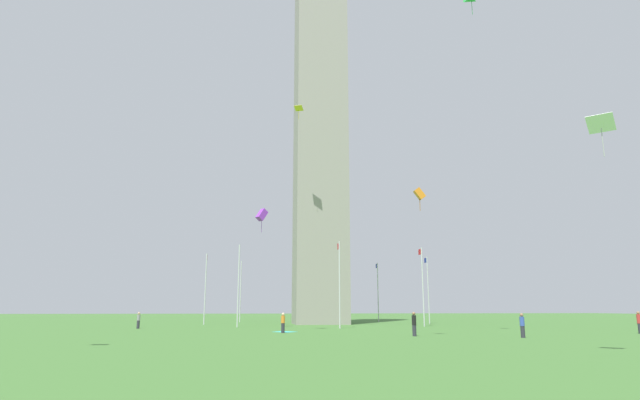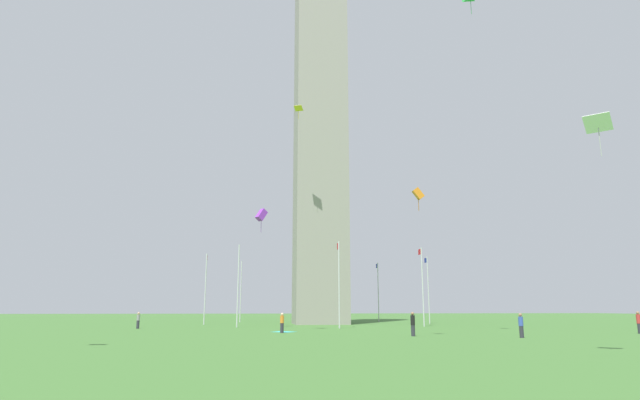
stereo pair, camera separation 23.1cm
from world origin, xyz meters
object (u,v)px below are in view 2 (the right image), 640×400
at_px(flagpole_n, 308,290).
at_px(flagpole_se, 238,282).
at_px(flagpole_sw, 422,283).
at_px(person_gray_shirt, 138,320).
at_px(person_black_shirt, 413,324).
at_px(flagpole_e, 206,285).
at_px(obelisk_monument, 320,99).
at_px(kite_purple_box, 261,215).
at_px(kite_yellow_diamond, 298,109).
at_px(kite_white_diamond, 598,124).
at_px(person_orange_shirt, 282,323).
at_px(flagpole_s, 339,280).
at_px(person_red_shirt, 639,323).
at_px(flagpole_w, 428,287).
at_px(kite_orange_box, 418,194).
at_px(person_blue_shirt, 521,326).
at_px(flagpole_nw, 378,289).
at_px(flagpole_ne, 241,289).
at_px(picnic_blanket_near_first_person, 284,332).

relative_size(flagpole_n, flagpole_se, 1.00).
height_order(flagpole_sw, person_gray_shirt, flagpole_sw).
height_order(flagpole_n, person_black_shirt, flagpole_n).
bearing_deg(flagpole_e, obelisk_monument, -90.21).
bearing_deg(kite_purple_box, kite_yellow_diamond, -44.16).
bearing_deg(kite_white_diamond, person_orange_shirt, 28.39).
bearing_deg(flagpole_s, person_red_shirt, -122.32).
relative_size(flagpole_se, flagpole_w, 1.00).
distance_m(flagpole_s, person_orange_shirt, 11.69).
bearing_deg(kite_white_diamond, kite_purple_box, 22.88).
bearing_deg(flagpole_se, kite_orange_box, -147.36).
xyz_separation_m(flagpole_s, person_blue_shirt, (-18.38, -9.69, -4.00)).
bearing_deg(obelisk_monument, person_orange_shirt, 164.84).
height_order(flagpole_nw, person_black_shirt, flagpole_nw).
relative_size(flagpole_n, person_blue_shirt, 5.31).
distance_m(person_orange_shirt, kite_white_diamond, 28.62).
bearing_deg(obelisk_monument, flagpole_sw, -134.85).
xyz_separation_m(person_gray_shirt, kite_purple_box, (-0.38, -12.07, 11.01)).
xyz_separation_m(flagpole_e, person_red_shirt, (-28.73, -36.88, -3.96)).
height_order(person_gray_shirt, kite_yellow_diamond, kite_yellow_diamond).
height_order(flagpole_e, person_orange_shirt, flagpole_e).
height_order(person_red_shirt, kite_orange_box, kite_orange_box).
xyz_separation_m(flagpole_ne, flagpole_nw, (-0.00, -20.75, 0.00)).
height_order(flagpole_n, picnic_blanket_near_first_person, flagpole_n).
bearing_deg(person_blue_shirt, kite_orange_box, 44.56).
relative_size(flagpole_s, person_red_shirt, 5.04).
height_order(flagpole_e, flagpole_w, same).
distance_m(person_orange_shirt, picnic_blanket_near_first_person, 2.14).
bearing_deg(flagpole_ne, person_black_shirt, -161.88).
height_order(flagpole_sw, flagpole_w, same).
xyz_separation_m(person_black_shirt, kite_white_diamond, (-17.33, -3.61, 9.41)).
bearing_deg(kite_yellow_diamond, person_red_shirt, -127.90).
relative_size(flagpole_n, flagpole_sw, 1.00).
height_order(flagpole_n, person_orange_shirt, flagpole_n).
xyz_separation_m(flagpole_nw, person_blue_shirt, (-43.44, 0.69, -4.00)).
height_order(person_black_shirt, kite_purple_box, kite_purple_box).
distance_m(flagpole_e, person_black_shirt, 35.01).
xyz_separation_m(flagpole_se, person_gray_shirt, (-2.15, 9.78, -4.03)).
distance_m(kite_purple_box, kite_white_diamond, 37.45).
bearing_deg(flagpole_sw, person_blue_shirt, 178.26).
relative_size(flagpole_sw, person_blue_shirt, 5.31).
bearing_deg(kite_purple_box, person_blue_shirt, -138.59).
xyz_separation_m(flagpole_nw, person_red_shirt, (-39.10, -11.83, -3.96)).
bearing_deg(kite_white_diamond, kite_yellow_diamond, 14.77).
height_order(flagpole_s, kite_yellow_diamond, kite_yellow_diamond).
bearing_deg(kite_orange_box, flagpole_ne, 17.91).
bearing_deg(picnic_blanket_near_first_person, flagpole_ne, 7.64).
xyz_separation_m(flagpole_se, kite_orange_box, (-21.13, -13.53, 5.55)).
height_order(flagpole_sw, kite_white_diamond, kite_white_diamond).
bearing_deg(flagpole_sw, kite_orange_box, 161.13).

